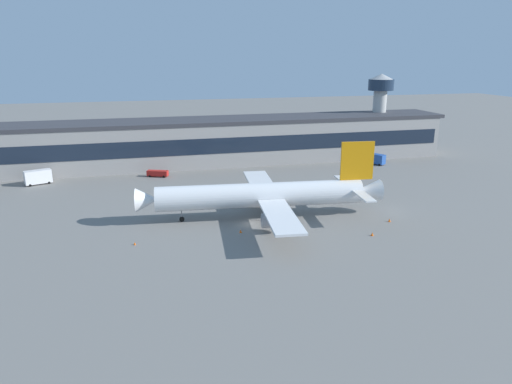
{
  "coord_description": "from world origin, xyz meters",
  "views": [
    {
      "loc": [
        -22.4,
        -94.39,
        36.0
      ],
      "look_at": [
        3.51,
        7.58,
        5.0
      ],
      "focal_mm": 32.83,
      "sensor_mm": 36.0,
      "label": 1
    }
  ],
  "objects": [
    {
      "name": "traffic_cone_2",
      "position": [
        -2.91,
        -4.5,
        0.33
      ],
      "size": [
        0.53,
        0.53,
        0.66
      ],
      "primitive_type": "cone",
      "color": "#F2590C",
      "rests_on": "ground_plane"
    },
    {
      "name": "terminal_building",
      "position": [
        0.0,
        61.9,
        7.63
      ],
      "size": [
        170.0,
        18.85,
        15.22
      ],
      "color": "#9E9993",
      "rests_on": "ground_plane"
    },
    {
      "name": "control_tower",
      "position": [
        65.99,
        65.62,
        18.37
      ],
      "size": [
        9.35,
        9.35,
        29.23
      ],
      "color": "#B7B7B2",
      "rests_on": "ground_plane"
    },
    {
      "name": "traffic_cone_0",
      "position": [
        30.88,
        -6.2,
        0.37
      ],
      "size": [
        0.58,
        0.58,
        0.73
      ],
      "primitive_type": "cone",
      "color": "#F2590C",
      "rests_on": "ground_plane"
    },
    {
      "name": "stair_truck",
      "position": [
        55.58,
        46.54,
        1.98
      ],
      "size": [
        4.99,
        6.42,
        3.55
      ],
      "color": "#2651A5",
      "rests_on": "ground_plane"
    },
    {
      "name": "belt_loader",
      "position": [
        -17.53,
        47.54,
        1.15
      ],
      "size": [
        6.67,
        4.33,
        1.95
      ],
      "color": "red",
      "rests_on": "ground_plane"
    },
    {
      "name": "traffic_cone_1",
      "position": [
        23.1,
        -12.93,
        0.37
      ],
      "size": [
        0.59,
        0.59,
        0.74
      ],
      "primitive_type": "cone",
      "color": "#F2590C",
      "rests_on": "ground_plane"
    },
    {
      "name": "ground_plane",
      "position": [
        0.0,
        0.0,
        0.0
      ],
      "size": [
        600.0,
        600.0,
        0.0
      ],
      "primitive_type": "plane",
      "color": "slate"
    },
    {
      "name": "airliner",
      "position": [
        4.41,
        3.48,
        5.41
      ],
      "size": [
        56.23,
        48.08,
        17.07
      ],
      "color": "white",
      "rests_on": "ground_plane"
    },
    {
      "name": "catering_truck",
      "position": [
        -51.01,
        47.2,
        2.29
      ],
      "size": [
        7.65,
        5.0,
        4.15
      ],
      "color": "white",
      "rests_on": "ground_plane"
    },
    {
      "name": "traffic_cone_3",
      "position": [
        -24.53,
        -5.84,
        0.29
      ],
      "size": [
        0.46,
        0.46,
        0.58
      ],
      "primitive_type": "cone",
      "color": "#F2590C",
      "rests_on": "ground_plane"
    }
  ]
}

